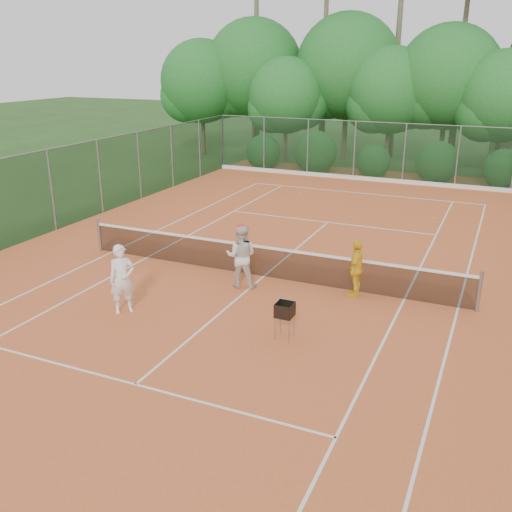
{
  "coord_description": "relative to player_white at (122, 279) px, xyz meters",
  "views": [
    {
      "loc": [
        6.18,
        -14.39,
        6.18
      ],
      "look_at": [
        0.3,
        -1.2,
        1.1
      ],
      "focal_mm": 40.0,
      "sensor_mm": 36.0,
      "label": 1
    }
  ],
  "objects": [
    {
      "name": "ground",
      "position": [
        2.27,
        3.66,
        -0.91
      ],
      "size": [
        120.0,
        120.0,
        0.0
      ],
      "primitive_type": "plane",
      "color": "#234619",
      "rests_on": "ground"
    },
    {
      "name": "clay_court",
      "position": [
        2.27,
        3.66,
        -0.9
      ],
      "size": [
        18.0,
        36.0,
        0.02
      ],
      "primitive_type": "cube",
      "color": "#D46331",
      "rests_on": "ground"
    },
    {
      "name": "tennis_net",
      "position": [
        2.27,
        3.66,
        -0.38
      ],
      "size": [
        11.97,
        0.1,
        1.1
      ],
      "color": "gray",
      "rests_on": "clay_court"
    },
    {
      "name": "player_white",
      "position": [
        0.0,
        0.0,
        0.0
      ],
      "size": [
        0.76,
        0.76,
        1.78
      ],
      "primitive_type": "imported",
      "rotation": [
        0.0,
        0.0,
        0.81
      ],
      "color": "white",
      "rests_on": "clay_court"
    },
    {
      "name": "player_center_grp",
      "position": [
        1.99,
        2.75,
        0.02
      ],
      "size": [
        1.02,
        0.88,
        1.83
      ],
      "color": "silver",
      "rests_on": "clay_court"
    },
    {
      "name": "player_yellow",
      "position": [
        5.1,
        3.38,
        -0.09
      ],
      "size": [
        0.4,
        0.94,
        1.59
      ],
      "primitive_type": "imported",
      "rotation": [
        0.0,
        0.0,
        -1.58
      ],
      "color": "yellow",
      "rests_on": "clay_court"
    },
    {
      "name": "ball_hopper",
      "position": [
        4.24,
        0.31,
        -0.19
      ],
      "size": [
        0.38,
        0.38,
        0.88
      ],
      "rotation": [
        0.0,
        0.0,
        0.37
      ],
      "color": "gray",
      "rests_on": "clay_court"
    },
    {
      "name": "stray_ball_a",
      "position": [
        -0.4,
        14.19,
        -0.86
      ],
      "size": [
        0.07,
        0.07,
        0.07
      ],
      "primitive_type": "sphere",
      "color": "#E6EE37",
      "rests_on": "clay_court"
    },
    {
      "name": "stray_ball_b",
      "position": [
        4.65,
        15.33,
        -0.86
      ],
      "size": [
        0.07,
        0.07,
        0.07
      ],
      "primitive_type": "sphere",
      "color": "#BFD732",
      "rests_on": "clay_court"
    },
    {
      "name": "stray_ball_c",
      "position": [
        5.99,
        12.3,
        -0.86
      ],
      "size": [
        0.07,
        0.07,
        0.07
      ],
      "primitive_type": "sphere",
      "color": "yellow",
      "rests_on": "clay_court"
    },
    {
      "name": "court_markings",
      "position": [
        2.27,
        3.66,
        -0.89
      ],
      "size": [
        11.03,
        23.83,
        0.01
      ],
      "color": "white",
      "rests_on": "clay_court"
    },
    {
      "name": "fence_back",
      "position": [
        2.27,
        18.66,
        0.61
      ],
      "size": [
        18.07,
        0.07,
        3.0
      ],
      "color": "#19381E",
      "rests_on": "clay_court"
    },
    {
      "name": "tropical_treeline",
      "position": [
        3.7,
        23.88,
        4.2
      ],
      "size": [
        32.1,
        8.49,
        15.03
      ],
      "color": "brown",
      "rests_on": "ground"
    }
  ]
}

